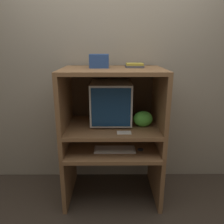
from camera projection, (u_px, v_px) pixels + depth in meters
The scene contains 12 objects.
ground_plane at pixel (113, 214), 2.17m from camera, with size 12.00×12.00×0.00m, color #3D3328.
wall_back at pixel (112, 73), 2.49m from camera, with size 6.00×0.06×2.60m.
desk_base at pixel (112, 164), 2.33m from camera, with size 0.99×0.71×0.60m.
desk_monitor_shelf at pixel (112, 129), 2.27m from camera, with size 0.99×0.67×0.22m.
hutch_upper at pixel (112, 87), 2.17m from camera, with size 0.99×0.67×0.58m.
crt_monitor at pixel (111, 102), 2.27m from camera, with size 0.41×0.46×0.43m.
keyboard at pixel (115, 149), 2.17m from camera, with size 0.40×0.14×0.03m.
mouse at pixel (140, 150), 2.16m from camera, with size 0.06×0.04×0.03m.
snack_bag at pixel (143, 119), 2.19m from camera, with size 0.19×0.15×0.16m.
book_stack at pixel (134, 65), 2.16m from camera, with size 0.18×0.15×0.04m.
paper_card at pixel (124, 133), 2.05m from camera, with size 0.13×0.09×0.00m.
storage_box at pixel (99, 61), 2.12m from camera, with size 0.19×0.16×0.13m.
Camera 1 is at (-0.02, -1.78, 1.60)m, focal length 35.00 mm.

